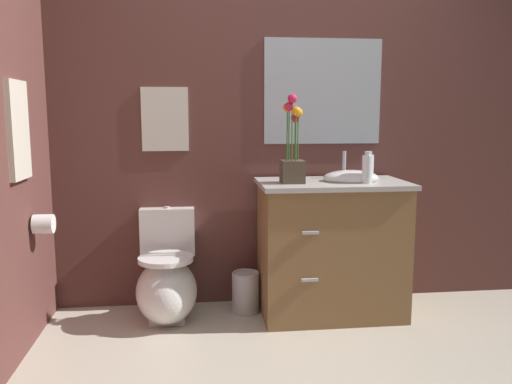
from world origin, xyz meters
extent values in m
cube|color=brown|center=(0.20, 1.46, 1.25)|extent=(4.71, 0.05, 2.50)
ellipsoid|color=white|center=(-0.77, 1.12, 0.20)|extent=(0.38, 0.48, 0.40)
cube|color=white|center=(-0.77, 1.17, 0.09)|extent=(0.22, 0.26, 0.18)
cube|color=white|center=(-0.77, 1.40, 0.52)|extent=(0.36, 0.13, 0.32)
cylinder|color=white|center=(-0.77, 1.10, 0.42)|extent=(0.34, 0.34, 0.03)
cylinder|color=#B7B7BC|center=(-0.77, 1.40, 0.68)|extent=(0.04, 0.04, 0.02)
cube|color=brown|center=(0.29, 1.14, 0.42)|extent=(0.90, 0.52, 0.85)
cube|color=#BCB7B2|center=(0.29, 1.14, 0.86)|extent=(0.94, 0.56, 0.03)
ellipsoid|color=white|center=(0.41, 1.14, 0.90)|extent=(0.36, 0.26, 0.10)
cylinder|color=#B7B7BC|center=(0.41, 1.30, 0.97)|extent=(0.02, 0.02, 0.18)
cube|color=#B7B7BC|center=(0.09, 0.87, 0.61)|extent=(0.10, 0.02, 0.02)
cube|color=#B7B7BC|center=(0.09, 0.87, 0.32)|extent=(0.10, 0.02, 0.02)
cube|color=#4C3D2D|center=(0.02, 1.09, 0.95)|extent=(0.14, 0.14, 0.14)
cylinder|color=#386B2D|center=(0.05, 1.10, 1.16)|extent=(0.01, 0.01, 0.29)
sphere|color=orange|center=(0.05, 1.10, 1.31)|extent=(0.06, 0.06, 0.06)
cylinder|color=#386B2D|center=(0.04, 1.13, 1.15)|extent=(0.01, 0.01, 0.26)
sphere|color=#E01E51|center=(0.04, 1.13, 1.28)|extent=(0.06, 0.06, 0.06)
cylinder|color=#386B2D|center=(-0.01, 1.12, 1.18)|extent=(0.01, 0.01, 0.32)
sphere|color=orange|center=(-0.01, 1.12, 1.34)|extent=(0.06, 0.06, 0.06)
cylinder|color=#386B2D|center=(-0.01, 1.09, 1.18)|extent=(0.01, 0.01, 0.33)
sphere|color=#E01E51|center=(-0.01, 1.09, 1.35)|extent=(0.06, 0.06, 0.06)
cylinder|color=#386B2D|center=(0.01, 1.06, 1.21)|extent=(0.01, 0.01, 0.38)
sphere|color=#E01E51|center=(0.01, 1.06, 1.39)|extent=(0.06, 0.06, 0.06)
cylinder|color=#386B2D|center=(0.03, 1.05, 1.17)|extent=(0.01, 0.01, 0.30)
sphere|color=orange|center=(0.03, 1.05, 1.32)|extent=(0.06, 0.06, 0.06)
cylinder|color=white|center=(0.57, 1.25, 0.96)|extent=(0.06, 0.06, 0.16)
cylinder|color=#B7B7BC|center=(0.57, 1.25, 1.05)|extent=(0.03, 0.03, 0.02)
cylinder|color=white|center=(0.47, 1.03, 0.96)|extent=(0.06, 0.06, 0.17)
cylinder|color=silver|center=(0.47, 1.03, 1.06)|extent=(0.03, 0.03, 0.02)
cylinder|color=#B7B7BC|center=(-0.26, 1.23, 0.13)|extent=(0.18, 0.18, 0.26)
torus|color=#B7B7BC|center=(-0.26, 1.23, 0.27)|extent=(0.18, 0.18, 0.01)
cube|color=silver|center=(-0.77, 1.43, 1.27)|extent=(0.30, 0.01, 0.42)
cube|color=#B2BCC6|center=(0.29, 1.43, 1.45)|extent=(0.80, 0.01, 0.70)
cube|color=beige|center=(-1.50, 0.81, 1.22)|extent=(0.03, 0.28, 0.52)
cylinder|color=white|center=(-1.44, 0.97, 0.68)|extent=(0.11, 0.11, 0.11)
camera|label=1|loc=(-0.59, -2.09, 1.30)|focal=36.87mm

